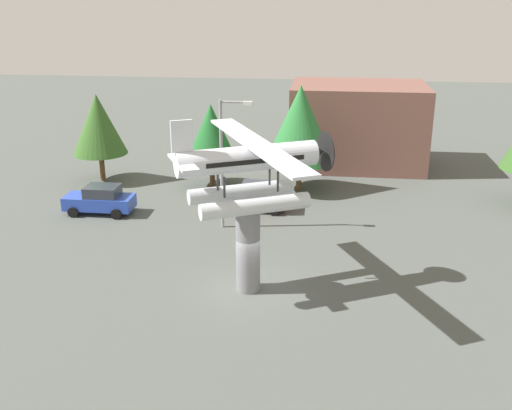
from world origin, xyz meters
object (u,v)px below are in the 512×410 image
car_mid_red (255,196)px  streetlight_primary (225,155)px  floatplane_monument (251,169)px  display_pedestal (248,249)px  tree_west (98,124)px  storefront_building (357,125)px  tree_center_back (300,124)px  tree_east (211,135)px  car_near_blue (100,200)px

car_mid_red → streetlight_primary: size_ratio=0.57×
floatplane_monument → streetlight_primary: bearing=81.3°
display_pedestal → streetlight_primary: bearing=107.0°
car_mid_red → tree_west: 13.05m
display_pedestal → floatplane_monument: 3.70m
floatplane_monument → streetlight_primary: (-2.39, 7.40, -1.41)m
floatplane_monument → storefront_building: size_ratio=0.96×
tree_center_back → floatplane_monument: bearing=-95.5°
tree_east → streetlight_primary: bearing=-73.4°
car_mid_red → tree_west: bearing=-22.4°
display_pedestal → storefront_building: (5.65, 22.00, 1.11)m
storefront_building → tree_west: storefront_building is taller
storefront_building → streetlight_primary: bearing=-118.6°
tree_west → car_near_blue: bearing=-70.5°
car_near_blue → tree_east: 8.93m
floatplane_monument → car_near_blue: (-10.45, 8.75, -4.85)m
car_near_blue → tree_west: (-2.31, 6.55, 3.24)m
car_mid_red → tree_east: size_ratio=0.72×
car_near_blue → storefront_building: bearing=-140.5°
storefront_building → tree_west: bearing=-160.0°
car_near_blue → storefront_building: 20.85m
tree_west → streetlight_primary: bearing=-37.3°
car_near_blue → car_mid_red: 9.53m
display_pedestal → tree_west: bearing=129.5°
display_pedestal → streetlight_primary: 8.13m
floatplane_monument → tree_east: bearing=80.7°
storefront_building → tree_east: size_ratio=1.76×
car_mid_red → tree_center_back: tree_center_back is taller
display_pedestal → car_near_blue: bearing=139.6°
car_mid_red → storefront_building: storefront_building is taller
streetlight_primary → tree_center_back: bearing=62.7°
streetlight_primary → storefront_building: bearing=61.4°
car_mid_red → streetlight_primary: 4.81m
tree_east → tree_west: bearing=177.5°
tree_west → tree_east: (8.12, -0.35, -0.47)m
display_pedestal → car_mid_red: (-0.96, 10.54, -1.15)m
tree_center_back → car_mid_red: bearing=-120.2°
tree_center_back → tree_west: bearing=178.0°
display_pedestal → tree_center_back: tree_center_back is taller
tree_west → car_mid_red: bearing=-22.4°
storefront_building → tree_center_back: 8.38m
tree_west → storefront_building: bearing=20.0°
display_pedestal → floatplane_monument: (0.12, 0.06, 3.70)m
floatplane_monument → tree_east: size_ratio=1.69×
streetlight_primary → tree_east: streetlight_primary is taller
storefront_building → floatplane_monument: bearing=-104.2°
display_pedestal → storefront_building: 22.74m
tree_center_back → streetlight_primary: bearing=-117.3°
tree_west → display_pedestal: bearing=-50.5°
display_pedestal → car_near_blue: size_ratio=0.97×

